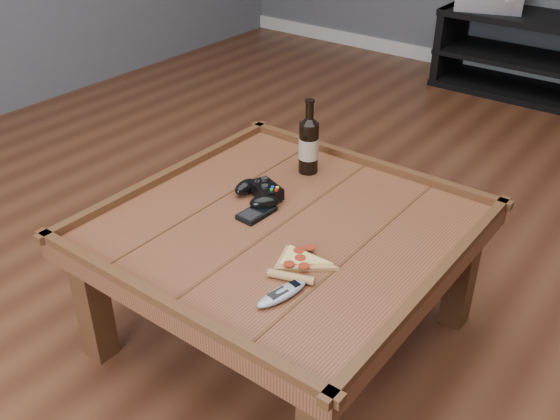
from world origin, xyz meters
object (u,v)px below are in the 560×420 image
Objects in this scene: smartphone at (257,213)px; remote_control at (282,294)px; coffee_table at (284,239)px; media_console at (552,61)px; beer_bottle at (309,144)px; game_controller at (260,193)px; pizza_slice at (299,263)px.

smartphone is 0.40m from remote_control.
coffee_table is 2.75m from media_console.
coffee_table is at bearing -67.08° from beer_bottle.
remote_control is (0.35, -0.35, -0.01)m from game_controller.
beer_bottle is at bearing 107.82° from game_controller.
beer_bottle reaches higher than pizza_slice.
pizza_slice is at bearing -86.83° from media_console.
remote_control is at bearing -90.51° from pizza_slice.
beer_bottle reaches higher than remote_control.
pizza_slice is 0.29m from smartphone.
media_console reaches higher than remote_control.
smartphone is at bearing 150.10° from remote_control.
pizza_slice is at bearing -57.48° from beer_bottle.
beer_bottle is 2.08× the size of smartphone.
beer_bottle is 0.69m from remote_control.
remote_control is (0.21, -3.03, 0.22)m from media_console.
beer_bottle reaches higher than smartphone.
beer_bottle is at bearing 100.47° from smartphone.
media_console is 2.91m from pizza_slice.
game_controller reaches higher than coffee_table.
remote_control is at bearing -53.81° from coffee_table.
game_controller is (-0.14, 0.06, 0.08)m from coffee_table.
smartphone is (0.05, -0.08, -0.02)m from game_controller.
media_console is at bearing 105.67° from remote_control.
game_controller is at bearing -93.08° from media_console.
game_controller is (-0.14, -2.69, 0.23)m from media_console.
coffee_table is 3.96× the size of beer_bottle.
pizza_slice is 2.05× the size of smartphone.
remote_control is at bearing -24.12° from game_controller.
smartphone is at bearing -36.43° from game_controller.
remote_control is (0.21, -0.28, 0.07)m from coffee_table.
media_console is at bearing 86.87° from beer_bottle.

